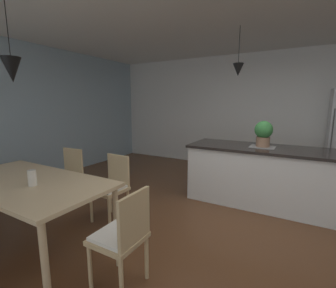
{
  "coord_description": "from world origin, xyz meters",
  "views": [
    {
      "loc": [
        0.57,
        -2.61,
        1.56
      ],
      "look_at": [
        -1.14,
        0.41,
        0.96
      ],
      "focal_mm": 25.13,
      "sensor_mm": 36.0,
      "label": 1
    }
  ],
  "objects": [
    {
      "name": "kitchen_island",
      "position": [
        0.09,
        1.17,
        0.46
      ],
      "size": [
        2.19,
        0.85,
        0.91
      ],
      "color": "silver",
      "rests_on": "ground_plane"
    },
    {
      "name": "dining_table",
      "position": [
        -2.02,
        -1.23,
        0.67
      ],
      "size": [
        2.0,
        0.98,
        0.73
      ],
      "color": "#D1B284",
      "rests_on": "ground_plane"
    },
    {
      "name": "window_wall_left_glazing",
      "position": [
        -4.06,
        0.0,
        1.35
      ],
      "size": [
        0.06,
        8.4,
        2.7
      ],
      "primitive_type": "cube",
      "color": "#9EB7C6",
      "rests_on": "ground_plane"
    },
    {
      "name": "pendant_over_island_main",
      "position": [
        -0.34,
        1.17,
        2.07
      ],
      "size": [
        0.16,
        0.16,
        0.73
      ],
      "color": "black"
    },
    {
      "name": "pendant_over_table",
      "position": [
        -2.01,
        -1.24,
        1.9
      ],
      "size": [
        0.19,
        0.19,
        0.93
      ],
      "color": "black"
    },
    {
      "name": "chair_far_right",
      "position": [
        -1.56,
        -0.37,
        0.47
      ],
      "size": [
        0.42,
        0.42,
        0.87
      ],
      "color": "tan",
      "rests_on": "ground_plane"
    },
    {
      "name": "ground_plane",
      "position": [
        0.0,
        0.0,
        -0.02
      ],
      "size": [
        10.0,
        8.4,
        0.04
      ],
      "primitive_type": "cube",
      "color": "brown"
    },
    {
      "name": "vase_on_dining_table",
      "position": [
        -1.77,
        -1.29,
        0.81
      ],
      "size": [
        0.08,
        0.08,
        0.16
      ],
      "color": "silver",
      "rests_on": "dining_table"
    },
    {
      "name": "wall_back_kitchen",
      "position": [
        0.0,
        3.26,
        1.35
      ],
      "size": [
        10.0,
        0.12,
        2.7
      ],
      "primitive_type": "cube",
      "color": "white",
      "rests_on": "ground_plane"
    },
    {
      "name": "potted_plant_on_island",
      "position": [
        0.09,
        1.17,
        1.12
      ],
      "size": [
        0.26,
        0.26,
        0.4
      ],
      "color": "#8C664C",
      "rests_on": "kitchen_island"
    },
    {
      "name": "chair_kitchen_end",
      "position": [
        -0.65,
        -1.23,
        0.47
      ],
      "size": [
        0.4,
        0.4,
        0.87
      ],
      "color": "tan",
      "rests_on": "ground_plane"
    },
    {
      "name": "chair_far_left",
      "position": [
        -2.47,
        -0.37,
        0.47
      ],
      "size": [
        0.42,
        0.42,
        0.87
      ],
      "color": "tan",
      "rests_on": "ground_plane"
    }
  ]
}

